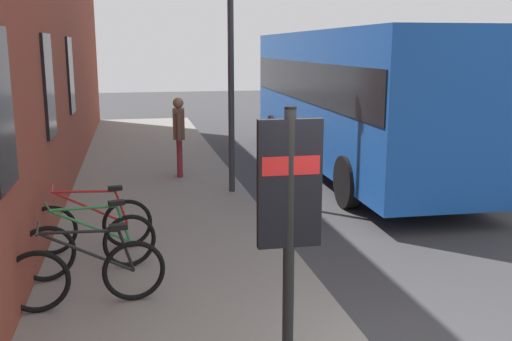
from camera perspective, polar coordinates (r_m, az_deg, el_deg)
ground at (r=11.02m, az=5.45°, el=-3.83°), size 60.00×60.00×0.00m
sidewalk_pavement at (r=12.46m, az=-9.53°, el=-1.79°), size 24.00×3.50×0.12m
bicycle_end_of_row at (r=6.89m, az=-16.19°, el=-9.67°), size 0.48×1.77×0.97m
bicycle_far_end at (r=7.82m, az=-15.93°, el=-7.01°), size 0.64×1.72×0.97m
bicycle_nearest_sign at (r=8.67m, az=-15.88°, el=-5.14°), size 0.48×1.77×0.97m
transit_info_sign at (r=4.93m, az=3.28°, el=-3.04°), size 0.10×0.55×2.40m
city_bus at (r=14.44m, az=9.28°, el=7.58°), size 10.57×2.88×3.35m
pedestrian_near_bus at (r=13.12m, az=-7.56°, el=4.07°), size 0.67×0.30×1.78m
street_lamp at (r=11.52m, az=-2.51°, el=14.42°), size 0.28×0.28×5.74m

